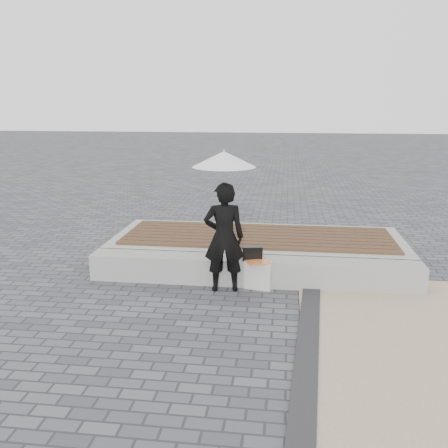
% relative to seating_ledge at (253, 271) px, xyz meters
% --- Properties ---
extents(ground, '(80.00, 80.00, 0.00)m').
position_rel_seating_ledge_xyz_m(ground, '(0.00, -1.60, -0.20)').
color(ground, '#535459').
rests_on(ground, ground).
extents(edging_band, '(0.61, 5.20, 0.04)m').
position_rel_seating_ledge_xyz_m(edging_band, '(0.75, -2.10, -0.18)').
color(edging_band, '#2B2B2D').
rests_on(edging_band, ground).
extents(seating_ledge, '(5.00, 0.45, 0.40)m').
position_rel_seating_ledge_xyz_m(seating_ledge, '(0.00, 0.00, 0.00)').
color(seating_ledge, '#989993').
rests_on(seating_ledge, ground).
extents(timber_platform, '(5.00, 2.00, 0.40)m').
position_rel_seating_ledge_xyz_m(timber_platform, '(0.00, 1.20, 0.00)').
color(timber_platform, '#AAAAA5').
rests_on(timber_platform, ground).
extents(timber_decking, '(4.60, 1.60, 0.04)m').
position_rel_seating_ledge_xyz_m(timber_decking, '(0.00, 1.20, 0.22)').
color(timber_decking, brown).
rests_on(timber_decking, timber_platform).
extents(woman, '(0.65, 0.48, 1.60)m').
position_rel_seating_ledge_xyz_m(woman, '(-0.40, -0.33, 0.60)').
color(woman, black).
rests_on(woman, ground).
extents(parasol, '(0.89, 0.89, 1.13)m').
position_rel_seating_ledge_xyz_m(parasol, '(-0.40, -0.33, 1.72)').
color(parasol, silver).
rests_on(parasol, ground).
extents(handbag, '(0.31, 0.15, 0.21)m').
position_rel_seating_ledge_xyz_m(handbag, '(-0.00, -0.10, 0.30)').
color(handbag, black).
rests_on(handbag, seating_ledge).
extents(canvas_tote, '(0.43, 0.25, 0.42)m').
position_rel_seating_ledge_xyz_m(canvas_tote, '(0.10, -0.21, 0.01)').
color(canvas_tote, beige).
rests_on(canvas_tote, ground).
extents(magazine, '(0.41, 0.37, 0.01)m').
position_rel_seating_ledge_xyz_m(magazine, '(0.10, -0.26, 0.23)').
color(magazine, red).
rests_on(magazine, canvas_tote).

